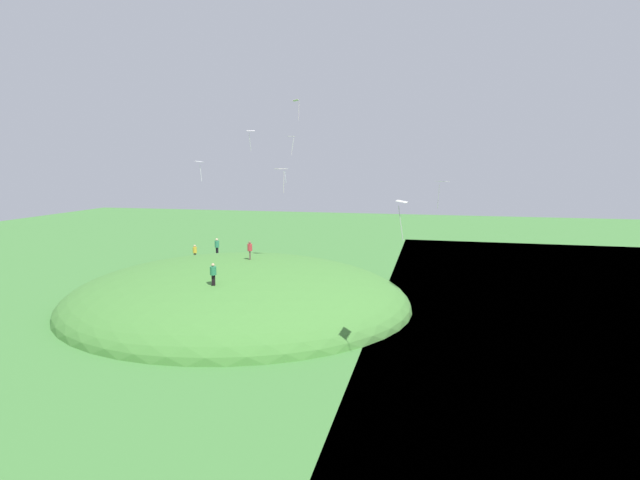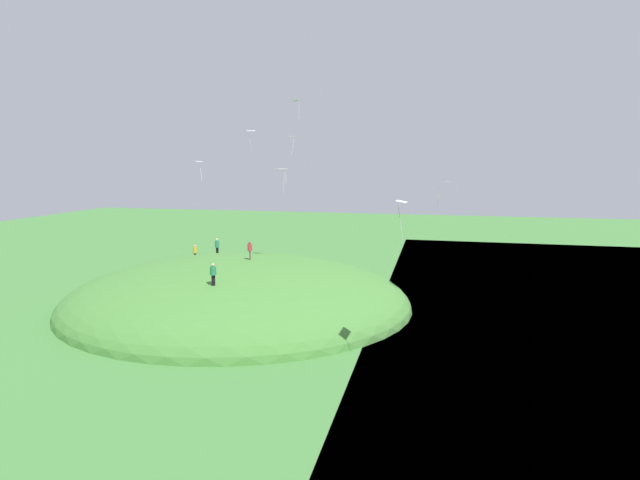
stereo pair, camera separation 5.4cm
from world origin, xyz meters
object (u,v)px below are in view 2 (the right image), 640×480
at_px(person_on_hilltop, 213,272).
at_px(kite_4, 296,102).
at_px(person_watching_kites, 250,248).
at_px(person_walking_path, 217,245).
at_px(kite_7, 281,170).
at_px(kite_2, 199,162).
at_px(person_near_shore, 195,251).
at_px(kite_3, 251,132).
at_px(kite_5, 284,170).
at_px(kite_0, 292,138).
at_px(kite_6, 401,205).
at_px(kite_1, 442,183).

xyz_separation_m(person_on_hilltop, kite_4, (-4.02, -8.04, 12.62)).
relative_size(person_watching_kites, person_walking_path, 0.87).
bearing_deg(kite_7, person_watching_kites, 37.56).
distance_m(person_on_hilltop, kite_2, 20.29).
distance_m(person_watching_kites, person_near_shore, 13.10).
bearing_deg(kite_3, person_near_shore, 36.28).
bearing_deg(person_walking_path, kite_5, 17.32).
relative_size(person_on_hilltop, kite_4, 0.96).
bearing_deg(person_near_shore, person_watching_kites, 82.09).
relative_size(kite_0, kite_6, 0.87).
xyz_separation_m(person_walking_path, kite_4, (-11.12, 8.07, 13.49)).
relative_size(person_near_shore, kite_5, 1.19).
xyz_separation_m(person_watching_kites, kite_6, (-13.62, 12.46, 4.99)).
height_order(kite_2, kite_7, kite_2).
relative_size(person_walking_path, kite_6, 0.84).
xyz_separation_m(kite_1, kite_2, (24.75, -9.46, 1.60)).
height_order(kite_5, kite_6, kite_5).
distance_m(person_near_shore, kite_6, 32.18).
distance_m(person_watching_kites, person_walking_path, 11.22).
relative_size(person_near_shore, person_on_hilltop, 1.06).
relative_size(person_watching_kites, kite_5, 1.11).
bearing_deg(kite_7, kite_4, 145.47).
bearing_deg(kite_3, kite_2, 37.84).
distance_m(person_on_hilltop, kite_6, 15.44).
xyz_separation_m(person_near_shore, person_walking_path, (-2.59, 0.00, 0.73)).
distance_m(person_on_hilltop, kite_5, 16.91).
bearing_deg(kite_1, kite_0, -31.85).
distance_m(person_watching_kites, kite_0, 12.97).
height_order(kite_2, kite_6, kite_2).
bearing_deg(kite_4, kite_1, 174.86).
xyz_separation_m(person_on_hilltop, kite_7, (-2.25, -9.25, 7.08)).
xyz_separation_m(person_watching_kites, person_near_shore, (9.63, -8.63, -2.07)).
distance_m(person_near_shore, kite_4, 21.35).
bearing_deg(kite_3, person_walking_path, 55.59).
distance_m(person_walking_path, kite_1, 25.63).
height_order(kite_0, kite_7, kite_0).
bearing_deg(kite_0, person_near_shore, -0.65).
distance_m(kite_3, kite_5, 7.96).
bearing_deg(person_walking_path, kite_3, 78.50).
xyz_separation_m(person_on_hilltop, kite_1, (-15.78, -6.98, 6.19)).
relative_size(kite_4, kite_5, 1.17).
relative_size(kite_2, kite_5, 1.49).
bearing_deg(person_on_hilltop, kite_7, -124.84).
xyz_separation_m(person_near_shore, kite_2, (-0.72, -0.34, 9.39)).
relative_size(person_near_shore, kite_1, 0.80).
bearing_deg(kite_1, person_on_hilltop, 23.86).
distance_m(kite_2, kite_6, 31.18).
height_order(person_near_shore, kite_2, kite_2).
height_order(kite_5, kite_7, kite_7).
distance_m(kite_3, kite_7, 13.23).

